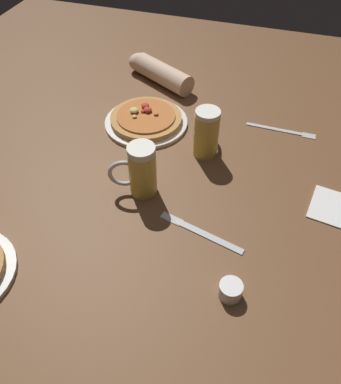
{
  "coord_description": "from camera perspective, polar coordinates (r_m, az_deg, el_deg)",
  "views": [
    {
      "loc": [
        0.23,
        -0.72,
        0.81
      ],
      "look_at": [
        0.0,
        0.0,
        0.02
      ],
      "focal_mm": 36.53,
      "sensor_mm": 36.0,
      "label": 1
    }
  ],
  "objects": [
    {
      "name": "pizza_plate_far",
      "position": [
        1.36,
        -3.58,
        10.5
      ],
      "size": [
        0.28,
        0.28,
        0.05
      ],
      "color": "silver",
      "rests_on": "ground_plane"
    },
    {
      "name": "diner_arm",
      "position": [
        1.58,
        -1.96,
        17.23
      ],
      "size": [
        0.3,
        0.2,
        0.08
      ],
      "color": "beige",
      "rests_on": "ground_plane"
    },
    {
      "name": "beer_mug_dark",
      "position": [
        1.07,
        -4.36,
        3.12
      ],
      "size": [
        0.13,
        0.08,
        0.16
      ],
      "color": "gold",
      "rests_on": "ground_plane"
    },
    {
      "name": "ramekin_sauce",
      "position": [
        0.91,
        8.75,
        -13.98
      ],
      "size": [
        0.05,
        0.05,
        0.04
      ],
      "primitive_type": "cylinder",
      "color": "white",
      "rests_on": "ground_plane"
    },
    {
      "name": "fork_left",
      "position": [
        1.38,
        16.03,
        8.67
      ],
      "size": [
        0.23,
        0.03,
        0.01
      ],
      "color": "silver",
      "rests_on": "ground_plane"
    },
    {
      "name": "napkin_folded",
      "position": [
        1.16,
        22.86,
        -2.1
      ],
      "size": [
        0.15,
        0.15,
        0.01
      ],
      "primitive_type": "cube",
      "rotation": [
        0.0,
        0.0,
        -0.16
      ],
      "color": "white",
      "rests_on": "ground_plane"
    },
    {
      "name": "ground_plane",
      "position": [
        1.11,
        0.0,
        -1.25
      ],
      "size": [
        2.4,
        2.4,
        0.03
      ],
      "primitive_type": "cube",
      "color": "brown"
    },
    {
      "name": "knife_right",
      "position": [
        1.02,
        4.37,
        -5.82
      ],
      "size": [
        0.24,
        0.08,
        0.01
      ],
      "color": "silver",
      "rests_on": "ground_plane"
    },
    {
      "name": "beer_mug_amber",
      "position": [
        1.2,
        5.3,
        8.68
      ],
      "size": [
        0.08,
        0.13,
        0.16
      ],
      "color": "gold",
      "rests_on": "ground_plane"
    }
  ]
}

